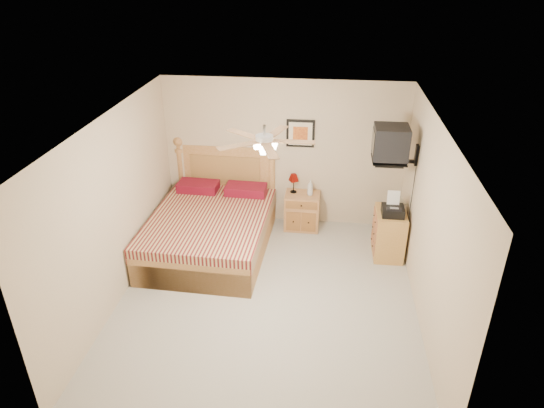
# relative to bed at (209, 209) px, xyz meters

# --- Properties ---
(floor) EXTENTS (4.50, 4.50, 0.00)m
(floor) POSITION_rel_bed_xyz_m (1.05, -1.12, -0.74)
(floor) COLOR #A39F93
(floor) RESTS_ON ground
(ceiling) EXTENTS (4.00, 4.50, 0.04)m
(ceiling) POSITION_rel_bed_xyz_m (1.05, -1.12, 1.76)
(ceiling) COLOR white
(ceiling) RESTS_ON ground
(wall_back) EXTENTS (4.00, 0.04, 2.50)m
(wall_back) POSITION_rel_bed_xyz_m (1.05, 1.13, 0.51)
(wall_back) COLOR #C2AE8F
(wall_back) RESTS_ON ground
(wall_front) EXTENTS (4.00, 0.04, 2.50)m
(wall_front) POSITION_rel_bed_xyz_m (1.05, -3.37, 0.51)
(wall_front) COLOR #C2AE8F
(wall_front) RESTS_ON ground
(wall_left) EXTENTS (0.04, 4.50, 2.50)m
(wall_left) POSITION_rel_bed_xyz_m (-0.95, -1.12, 0.51)
(wall_left) COLOR #C2AE8F
(wall_left) RESTS_ON ground
(wall_right) EXTENTS (0.04, 4.50, 2.50)m
(wall_right) POSITION_rel_bed_xyz_m (3.05, -1.12, 0.51)
(wall_right) COLOR #C2AE8F
(wall_right) RESTS_ON ground
(bed) EXTENTS (1.82, 2.35, 1.48)m
(bed) POSITION_rel_bed_xyz_m (0.00, 0.00, 0.00)
(bed) COLOR #A77031
(bed) RESTS_ON ground
(nightstand) EXTENTS (0.59, 0.44, 0.63)m
(nightstand) POSITION_rel_bed_xyz_m (1.39, 0.88, -0.42)
(nightstand) COLOR #B27D4C
(nightstand) RESTS_ON ground
(table_lamp) EXTENTS (0.22, 0.22, 0.34)m
(table_lamp) POSITION_rel_bed_xyz_m (1.24, 0.95, 0.06)
(table_lamp) COLOR #600702
(table_lamp) RESTS_ON nightstand
(lotion_bottle) EXTENTS (0.12, 0.12, 0.26)m
(lotion_bottle) POSITION_rel_bed_xyz_m (1.52, 0.88, 0.02)
(lotion_bottle) COLOR silver
(lotion_bottle) RESTS_ON nightstand
(framed_picture) EXTENTS (0.46, 0.04, 0.46)m
(framed_picture) POSITION_rel_bed_xyz_m (1.32, 1.11, 0.88)
(framed_picture) COLOR black
(framed_picture) RESTS_ON wall_back
(dresser) EXTENTS (0.45, 0.64, 0.75)m
(dresser) POSITION_rel_bed_xyz_m (2.78, 0.19, -0.36)
(dresser) COLOR olive
(dresser) RESTS_ON ground
(fax_machine) EXTENTS (0.33, 0.35, 0.35)m
(fax_machine) POSITION_rel_bed_xyz_m (2.78, 0.10, 0.18)
(fax_machine) COLOR black
(fax_machine) RESTS_ON dresser
(magazine_lower) EXTENTS (0.22, 0.29, 0.03)m
(magazine_lower) POSITION_rel_bed_xyz_m (2.79, 0.45, 0.03)
(magazine_lower) COLOR #B7A791
(magazine_lower) RESTS_ON dresser
(magazine_upper) EXTENTS (0.28, 0.33, 0.02)m
(magazine_upper) POSITION_rel_bed_xyz_m (2.80, 0.46, 0.05)
(magazine_upper) COLOR tan
(magazine_upper) RESTS_ON magazine_lower
(wall_tv) EXTENTS (0.56, 0.46, 0.58)m
(wall_tv) POSITION_rel_bed_xyz_m (2.80, 0.22, 1.07)
(wall_tv) COLOR black
(wall_tv) RESTS_ON wall_right
(ceiling_fan) EXTENTS (1.14, 1.14, 0.28)m
(ceiling_fan) POSITION_rel_bed_xyz_m (1.05, -1.32, 1.62)
(ceiling_fan) COLOR silver
(ceiling_fan) RESTS_ON ceiling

